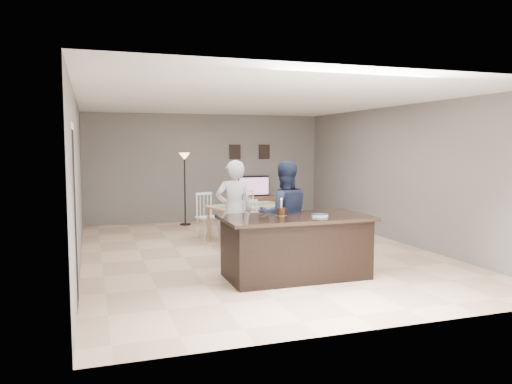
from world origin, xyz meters
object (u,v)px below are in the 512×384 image
object	(u,v)px
man	(284,215)
plate_stack	(320,215)
tv_console	(254,208)
floor_lamp	(185,169)
television	(253,186)
dining_table	(248,211)
kitchen_island	(296,246)
woman	(234,211)
birthday_cake	(281,211)

from	to	relation	value
man	plate_stack	distance (m)	0.76
man	tv_console	bearing A→B (deg)	-93.13
plate_stack	floor_lamp	xyz separation A→B (m)	(-0.96, 5.44, 0.43)
tv_console	plate_stack	bearing A→B (deg)	-98.87
television	dining_table	bearing A→B (deg)	69.69
kitchen_island	woman	bearing A→B (deg)	115.02
tv_console	birthday_cake	distance (m)	5.65
kitchen_island	tv_console	xyz separation A→B (m)	(1.20, 5.57, -0.15)
woman	television	bearing A→B (deg)	-103.15
kitchen_island	birthday_cake	bearing A→B (deg)	143.87
woman	floor_lamp	bearing A→B (deg)	-80.15
floor_lamp	television	bearing A→B (deg)	10.97
birthday_cake	woman	bearing A→B (deg)	109.89
tv_console	plate_stack	size ratio (longest dim) A/B	5.01
birthday_cake	plate_stack	size ratio (longest dim) A/B	1.05
plate_stack	television	bearing A→B (deg)	81.24
television	woman	xyz separation A→B (m)	(-1.77, -4.41, -0.02)
birthday_cake	kitchen_island	bearing A→B (deg)	-36.13
tv_console	woman	distance (m)	4.72
kitchen_island	birthday_cake	size ratio (longest dim) A/B	8.54
woman	floor_lamp	size ratio (longest dim) A/B	0.96
television	birthday_cake	distance (m)	5.68
kitchen_island	plate_stack	bearing A→B (deg)	-27.05
plate_stack	dining_table	distance (m)	3.02
plate_stack	tv_console	bearing A→B (deg)	81.13
television	man	distance (m)	5.22
man	birthday_cake	bearing A→B (deg)	72.77
television	floor_lamp	size ratio (longest dim) A/B	0.52
television	man	world-z (taller)	man
tv_console	dining_table	world-z (taller)	dining_table
television	woman	distance (m)	4.75
tv_console	woman	xyz separation A→B (m)	(-1.77, -4.34, 0.54)
kitchen_island	man	size ratio (longest dim) A/B	1.28
dining_table	plate_stack	bearing A→B (deg)	-102.90
kitchen_island	floor_lamp	distance (m)	5.40
dining_table	floor_lamp	size ratio (longest dim) A/B	1.19
tv_console	kitchen_island	bearing A→B (deg)	-102.16
man	plate_stack	bearing A→B (deg)	120.53
plate_stack	dining_table	xyz separation A→B (m)	(-0.14, 3.00, -0.32)
woman	dining_table	world-z (taller)	woman
dining_table	tv_console	bearing A→B (deg)	53.62
man	dining_table	world-z (taller)	man
tv_console	woman	world-z (taller)	woman
kitchen_island	dining_table	world-z (taller)	dining_table
kitchen_island	floor_lamp	world-z (taller)	floor_lamp
television	birthday_cake	xyz separation A→B (m)	(-1.38, -5.51, 0.10)
woman	dining_table	bearing A→B (deg)	-105.87
kitchen_island	television	size ratio (longest dim) A/B	2.35
tv_console	man	size ratio (longest dim) A/B	0.72
man	plate_stack	xyz separation A→B (m)	(0.27, -0.71, 0.08)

